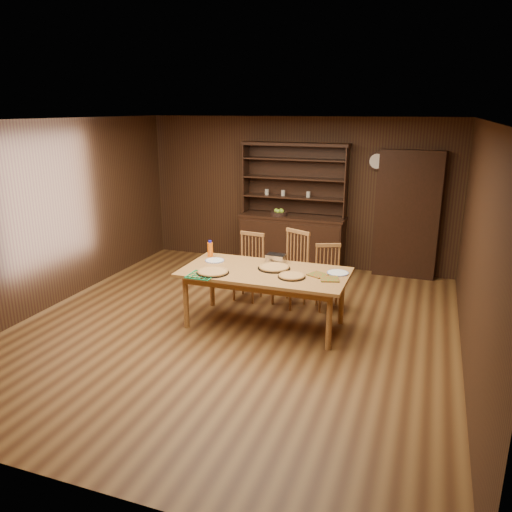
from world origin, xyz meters
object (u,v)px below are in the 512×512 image
at_px(china_hutch, 292,235).
at_px(chair_right, 328,275).
at_px(dining_table, 265,276).
at_px(chair_center, 293,266).
at_px(chair_left, 250,264).
at_px(juice_bottle, 210,249).

xyz_separation_m(china_hutch, chair_right, (0.98, -1.63, -0.11)).
relative_size(dining_table, chair_center, 1.96).
height_order(chair_left, chair_right, chair_left).
bearing_deg(chair_left, juice_bottle, -119.99).
relative_size(china_hutch, chair_left, 2.21).
bearing_deg(chair_center, juice_bottle, -128.76).
height_order(dining_table, juice_bottle, juice_bottle).
bearing_deg(chair_right, china_hutch, 98.79).
relative_size(chair_left, juice_bottle, 4.33).
distance_m(china_hutch, chair_left, 1.66).
height_order(chair_right, juice_bottle, juice_bottle).
bearing_deg(chair_center, chair_left, -156.02).
bearing_deg(chair_right, juice_bottle, 176.94).
height_order(chair_center, juice_bottle, chair_center).
height_order(chair_left, juice_bottle, chair_left).
distance_m(china_hutch, dining_table, 2.55).
distance_m(china_hutch, chair_right, 1.91).
distance_m(chair_right, juice_bottle, 1.70).
bearing_deg(chair_right, chair_left, 158.40).
distance_m(dining_table, juice_bottle, 1.00).
bearing_deg(chair_left, chair_center, 5.31).
bearing_deg(dining_table, chair_right, 54.54).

